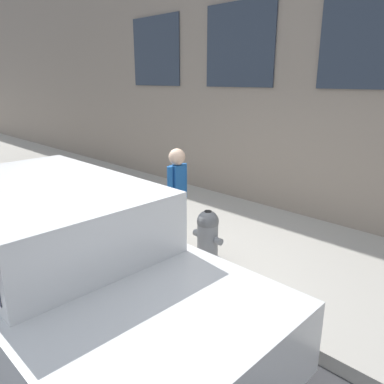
# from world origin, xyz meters

# --- Properties ---
(ground_plane) EXTENTS (80.00, 80.00, 0.00)m
(ground_plane) POSITION_xyz_m (0.00, 0.00, 0.00)
(ground_plane) COLOR #38383A
(sidewalk) EXTENTS (3.16, 60.00, 0.15)m
(sidewalk) POSITION_xyz_m (1.58, 0.00, 0.08)
(sidewalk) COLOR #B2ADA3
(sidewalk) RESTS_ON ground_plane
(fire_hydrant) EXTENTS (0.38, 0.48, 0.74)m
(fire_hydrant) POSITION_xyz_m (0.56, -0.37, 0.53)
(fire_hydrant) COLOR gray
(fire_hydrant) RESTS_ON sidewalk
(person) EXTENTS (0.36, 0.24, 1.48)m
(person) POSITION_xyz_m (0.64, 0.30, 1.04)
(person) COLOR #998466
(person) RESTS_ON sidewalk
(parked_car_white_near) EXTENTS (1.88, 5.23, 1.56)m
(parked_car_white_near) POSITION_xyz_m (-1.40, 0.13, 0.87)
(parked_car_white_near) COLOR black
(parked_car_white_near) RESTS_ON ground_plane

